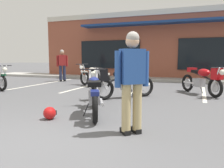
{
  "coord_description": "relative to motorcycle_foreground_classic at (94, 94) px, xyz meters",
  "views": [
    {
      "loc": [
        2.22,
        -2.56,
        1.26
      ],
      "look_at": [
        0.02,
        3.18,
        0.55
      ],
      "focal_mm": 36.67,
      "sensor_mm": 36.0,
      "label": 1
    }
  ],
  "objects": [
    {
      "name": "painted_stall_lines",
      "position": [
        -0.05,
        4.66,
        -0.46
      ],
      "size": [
        9.73,
        4.8,
        0.01
      ],
      "color": "silver",
      "rests_on": "ground_plane"
    },
    {
      "name": "person_in_shorts_foreground",
      "position": [
        -4.65,
        5.87,
        0.49
      ],
      "size": [
        0.51,
        0.48,
        1.68
      ],
      "color": "black",
      "rests_on": "ground_plane"
    },
    {
      "name": "sidewalk_kerb",
      "position": [
        -0.05,
        8.26,
        -0.39
      ],
      "size": [
        22.0,
        1.8,
        0.14
      ],
      "primitive_type": "cube",
      "color": "#A8A59E",
      "rests_on": "ground_plane"
    },
    {
      "name": "helmet_on_pavement",
      "position": [
        -0.66,
        -0.73,
        -0.33
      ],
      "size": [
        0.26,
        0.26,
        0.26
      ],
      "color": "#B71414",
      "rests_on": "ground_plane"
    },
    {
      "name": "ground_plane",
      "position": [
        -0.05,
        1.35,
        -0.46
      ],
      "size": [
        80.0,
        80.0,
        0.0
      ],
      "primitive_type": "plane",
      "color": "#515154"
    },
    {
      "name": "brick_storefront_building",
      "position": [
        -0.04,
        11.78,
        1.51
      ],
      "size": [
        14.97,
        7.2,
        3.95
      ],
      "color": "brown",
      "rests_on": "ground_plane"
    },
    {
      "name": "motorcycle_silver_naked",
      "position": [
        -2.11,
        4.43,
        0.0
      ],
      "size": [
        1.95,
        1.21,
        0.98
      ],
      "color": "black",
      "rests_on": "ground_plane"
    },
    {
      "name": "motorcycle_blue_standard",
      "position": [
        -0.04,
        2.09,
        0.07
      ],
      "size": [
        1.63,
        1.67,
        0.98
      ],
      "color": "black",
      "rests_on": "ground_plane"
    },
    {
      "name": "motorcycle_foreground_classic",
      "position": [
        0.0,
        0.0,
        0.0
      ],
      "size": [
        1.22,
        1.94,
        0.98
      ],
      "color": "black",
      "rests_on": "ground_plane"
    },
    {
      "name": "motorcycle_black_cruiser",
      "position": [
        2.29,
        3.72,
        0.07
      ],
      "size": [
        1.5,
        1.78,
        0.98
      ],
      "color": "black",
      "rests_on": "ground_plane"
    },
    {
      "name": "person_in_black_shirt",
      "position": [
        1.16,
        -1.0,
        0.49
      ],
      "size": [
        0.52,
        0.47,
        1.68
      ],
      "color": "black",
      "rests_on": "ground_plane"
    }
  ]
}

